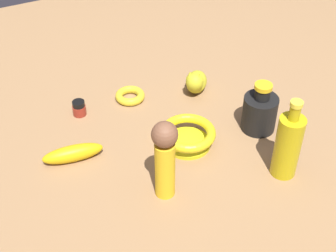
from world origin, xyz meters
name	(u,v)px	position (x,y,z in m)	size (l,w,h in m)	color
ground	(168,141)	(0.00, 0.00, 0.00)	(2.00, 2.00, 0.00)	#936D47
bottle_short	(260,112)	(-0.25, 0.06, 0.06)	(0.09, 0.09, 0.15)	black
banana	(73,153)	(0.25, -0.04, 0.02)	(0.16, 0.04, 0.04)	gold
person_figure_adult	(165,157)	(0.09, 0.16, 0.12)	(0.06, 0.06, 0.21)	yellow
cat_figurine	(196,81)	(-0.18, -0.17, 0.04)	(0.11, 0.11, 0.09)	gold
bangle	(130,96)	(0.02, -0.22, 0.01)	(0.09, 0.09, 0.02)	gold
bowl	(188,135)	(-0.04, 0.03, 0.03)	(0.15, 0.15, 0.05)	yellow
bottle_tall	(288,145)	(-0.21, 0.23, 0.09)	(0.06, 0.06, 0.22)	gold
nail_polish_jar	(79,108)	(0.17, -0.22, 0.02)	(0.04, 0.04, 0.04)	maroon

